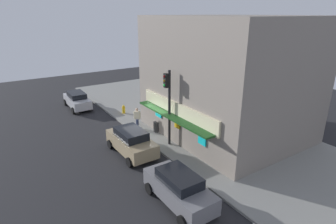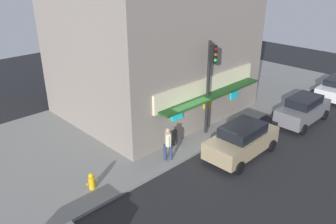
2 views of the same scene
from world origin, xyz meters
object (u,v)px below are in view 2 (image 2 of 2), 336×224
at_px(trash_can, 172,137).
at_px(parked_car_grey, 303,109).
at_px(potted_plant_by_window, 187,114).
at_px(traffic_light, 210,77).
at_px(fire_hydrant, 92,181).
at_px(pedestrian, 168,143).
at_px(parked_car_tan, 242,140).
at_px(potted_plant_by_doorway, 220,100).

xyz_separation_m(trash_can, parked_car_grey, (8.03, -3.56, 0.33)).
xyz_separation_m(potted_plant_by_window, parked_car_grey, (5.36, -4.96, 0.24)).
bearing_deg(traffic_light, fire_hydrant, 179.24).
height_order(pedestrian, parked_car_grey, pedestrian).
height_order(traffic_light, potted_plant_by_window, traffic_light).
bearing_deg(parked_car_tan, pedestrian, 146.63).
distance_m(traffic_light, fire_hydrant, 8.37).
relative_size(trash_can, pedestrian, 0.46).
relative_size(traffic_light, parked_car_grey, 1.26).
bearing_deg(fire_hydrant, parked_car_tan, -20.90).
height_order(potted_plant_by_window, parked_car_tan, parked_car_tan).
bearing_deg(traffic_light, parked_car_grey, -28.60).
relative_size(fire_hydrant, potted_plant_by_doorway, 0.91).
bearing_deg(potted_plant_by_doorway, parked_car_tan, -132.14).
bearing_deg(parked_car_grey, potted_plant_by_doorway, 111.51).
xyz_separation_m(fire_hydrant, potted_plant_by_doorway, (11.46, 1.79, 0.10)).
height_order(pedestrian, potted_plant_by_doorway, pedestrian).
distance_m(pedestrian, parked_car_grey, 9.72).
bearing_deg(trash_can, traffic_light, -11.60).
distance_m(trash_can, potted_plant_by_doorway, 6.23).
height_order(fire_hydrant, parked_car_grey, parked_car_grey).
bearing_deg(fire_hydrant, pedestrian, -8.98).
relative_size(traffic_light, trash_can, 6.59).
distance_m(trash_can, pedestrian, 1.79).
xyz_separation_m(fire_hydrant, parked_car_tan, (7.31, -2.79, 0.36)).
bearing_deg(parked_car_grey, potted_plant_by_window, 137.18).
bearing_deg(pedestrian, traffic_light, 8.14).
xyz_separation_m(trash_can, parked_car_tan, (1.92, -3.18, 0.33)).
bearing_deg(potted_plant_by_doorway, parked_car_grey, -68.49).
height_order(trash_can, potted_plant_by_doorway, potted_plant_by_doorway).
distance_m(traffic_light, parked_car_tan, 3.85).
bearing_deg(parked_car_tan, fire_hydrant, 159.10).
xyz_separation_m(fire_hydrant, trash_can, (5.40, 0.39, 0.03)).
distance_m(fire_hydrant, pedestrian, 4.14).
bearing_deg(parked_car_grey, trash_can, 156.07).
distance_m(pedestrian, potted_plant_by_doorway, 7.83).
relative_size(potted_plant_by_window, parked_car_grey, 0.21).
height_order(pedestrian, parked_car_tan, pedestrian).
relative_size(trash_can, potted_plant_by_doorway, 0.94).
distance_m(potted_plant_by_doorway, potted_plant_by_window, 3.40).
distance_m(traffic_light, potted_plant_by_window, 3.52).
xyz_separation_m(traffic_light, trash_can, (-2.39, 0.49, -3.04)).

